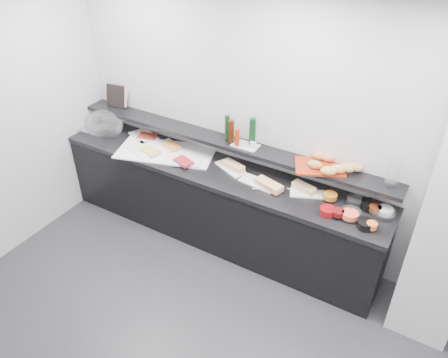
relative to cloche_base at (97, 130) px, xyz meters
The scene contains 55 objects.
back_wall 2.38m from the cloche_base, ahead, with size 5.00×0.02×2.70m, color silver.
ceiling 3.37m from the cloche_base, 35.84° to the right, with size 5.00×5.00×0.00m, color white.
buffet_cabinet 1.69m from the cloche_base, ahead, with size 3.60×0.60×0.85m, color black.
counter_top 1.62m from the cloche_base, ahead, with size 3.62×0.62×0.05m, color black.
wall_shelf 1.64m from the cloche_base, ahead, with size 3.60×0.25×0.04m, color black.
cloche_base is the anchor object (origin of this frame).
cloche_dome 0.16m from the cloche_base, ahead, with size 0.46×0.30×0.34m, color white.
linen_runner 0.99m from the cloche_base, ahead, with size 1.04×0.49×0.01m, color white.
platter_meat_a 0.59m from the cloche_base, 16.50° to the left, with size 0.34×0.22×0.01m, color silver.
food_meat_a 0.65m from the cloche_base, 14.15° to the left, with size 0.20×0.13×0.02m, color maroon.
platter_salmon 0.95m from the cloche_base, ahead, with size 0.26×0.18×0.01m, color white.
food_salmon 1.01m from the cloche_base, ahead, with size 0.20×0.12×0.02m, color orange.
platter_cheese 0.75m from the cloche_base, ahead, with size 0.33×0.22×0.01m, color white.
food_cheese 0.87m from the cloche_base, ahead, with size 0.20×0.13×0.02m, color #E0D057.
platter_meat_b 1.32m from the cloche_base, ahead, with size 0.28×0.19×0.01m, color white.
food_meat_b 1.30m from the cloche_base, ahead, with size 0.21×0.13×0.02m, color maroon.
sandwich_plate_left 1.76m from the cloche_base, ahead, with size 0.36×0.16×0.01m, color white.
sandwich_food_left 1.79m from the cloche_base, ahead, with size 0.24×0.09×0.06m, color #E3AB77.
tongs_left 1.79m from the cloche_base, ahead, with size 0.01×0.01×0.16m, color silver.
sandwich_plate_mid 2.12m from the cloche_base, ahead, with size 0.37×0.16×0.01m, color white.
sandwich_food_mid 2.25m from the cloche_base, ahead, with size 0.28×0.11×0.06m, color tan.
tongs_mid 2.19m from the cloche_base, ahead, with size 0.01×0.01×0.16m, color silver.
sandwich_plate_right 2.60m from the cloche_base, ahead, with size 0.32×0.14×0.01m, color white.
sandwich_food_right 2.55m from the cloche_base, ahead, with size 0.23×0.09×0.06m, color #E4C677.
tongs_right 2.48m from the cloche_base, ahead, with size 0.01×0.01×0.16m, color silver.
bowl_glass_fruit 3.03m from the cloche_base, ahead, with size 0.15×0.15×0.07m, color white.
fill_glass_fruit 2.81m from the cloche_base, ahead, with size 0.13×0.13×0.05m, color orange.
bowl_black_jam 3.16m from the cloche_base, ahead, with size 0.15×0.15×0.07m, color black.
fill_black_jam 3.22m from the cloche_base, ahead, with size 0.11×0.11×0.05m, color #59220C.
bowl_glass_cream 3.29m from the cloche_base, ahead, with size 0.19×0.19×0.07m, color white.
fill_glass_cream 3.30m from the cloche_base, ahead, with size 0.13×0.13×0.05m, color white.
bowl_red_jam 2.86m from the cloche_base, ahead, with size 0.14×0.14×0.07m, color maroon.
fill_red_jam 2.95m from the cloche_base, ahead, with size 0.11×0.11×0.05m, color #550C0E.
bowl_glass_salmon 3.05m from the cloche_base, ahead, with size 0.17×0.17×0.07m, color silver.
fill_glass_salmon 3.05m from the cloche_base, ahead, with size 0.14×0.14×0.05m, color #FF5C3E.
bowl_black_fruit 3.20m from the cloche_base, ahead, with size 0.14×0.14×0.07m, color black.
fill_black_fruit 3.25m from the cloche_base, ahead, with size 0.09×0.09×0.05m, color orange.
framed_print 0.46m from the cloche_base, 64.68° to the left, with size 0.23×0.02×0.26m, color black.
print_art 0.50m from the cloche_base, 58.54° to the left, with size 0.20×0.00×0.22m, color beige.
condiment_tray 1.89m from the cloche_base, ahead, with size 0.27×0.16×0.01m, color silver.
bottle_green_a 1.70m from the cloche_base, ahead, with size 0.05×0.05×0.26m, color #0F3713.
bottle_brown 1.76m from the cloche_base, ahead, with size 0.06×0.06×0.24m, color #351A09.
bottle_green_b 1.97m from the cloche_base, ahead, with size 0.06×0.06×0.28m, color black.
bottle_hot 1.83m from the cloche_base, ahead, with size 0.05×0.05×0.18m, color #A92E0C.
shaker_salt 2.00m from the cloche_base, ahead, with size 0.03×0.03×0.07m, color white.
shaker_pepper 1.97m from the cloche_base, ahead, with size 0.03×0.03×0.07m, color white.
bread_tray 2.66m from the cloche_base, ahead, with size 0.45×0.31×0.02m, color #A12D11.
bread_roll_nw 2.64m from the cloche_base, ahead, with size 0.15×0.10×0.08m, color #C07749.
bread_roll_n 2.71m from the cloche_base, ahead, with size 0.14×0.09×0.08m, color #C07749.
bread_roll_ne 2.98m from the cloche_base, ahead, with size 0.13×0.08×0.08m, color #B98346.
bread_roll_sw 2.64m from the cloche_base, ahead, with size 0.13×0.08×0.08m, color #B37E44.
bread_roll_s 2.78m from the cloche_base, ahead, with size 0.15×0.09×0.08m, color tan.
bread_roll_se 2.84m from the cloche_base, ahead, with size 0.14×0.09×0.08m, color #B99346.
bread_roll_mide 2.91m from the cloche_base, ahead, with size 0.14×0.09×0.08m, color tan.
carafe 3.30m from the cloche_base, ahead, with size 0.11×0.11×0.30m, color white.
Camera 1 is at (1.29, -1.50, 3.32)m, focal length 35.00 mm.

